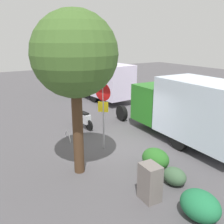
{
  "coord_description": "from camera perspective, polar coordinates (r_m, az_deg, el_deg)",
  "views": [
    {
      "loc": [
        -8.42,
        5.7,
        4.65
      ],
      "look_at": [
        0.83,
        -0.1,
        1.37
      ],
      "focal_mm": 39.24,
      "sensor_mm": 36.0,
      "label": 1
    }
  ],
  "objects": [
    {
      "name": "street_tree",
      "position": [
        8.05,
        -8.68,
        12.81
      ],
      "size": [
        2.8,
        2.8,
        5.57
      ],
      "color": "#47301E",
      "rests_on": "ground"
    },
    {
      "name": "box_truck_far",
      "position": [
        19.44,
        -2.78,
        7.65
      ],
      "size": [
        7.81,
        2.77,
        2.85
      ],
      "rotation": [
        0.0,
        0.0,
        0.08
      ],
      "color": "black",
      "rests_on": "ground"
    },
    {
      "name": "motorcycle",
      "position": [
        13.31,
        -6.83,
        -1.48
      ],
      "size": [
        1.81,
        0.59,
        1.2
      ],
      "rotation": [
        0.0,
        0.0,
        0.14
      ],
      "color": "black",
      "rests_on": "ground"
    },
    {
      "name": "shrub_by_tree",
      "position": [
        9.38,
        10.09,
        -10.65
      ],
      "size": [
        1.11,
        0.91,
        0.75
      ],
      "primitive_type": "ellipsoid",
      "color": "#286322",
      "rests_on": "ground"
    },
    {
      "name": "shrub_near_sign",
      "position": [
        8.62,
        14.36,
        -14.29
      ],
      "size": [
        0.83,
        0.68,
        0.57
      ],
      "primitive_type": "ellipsoid",
      "color": "#3B593D",
      "rests_on": "ground"
    },
    {
      "name": "utility_cabinet",
      "position": [
        7.61,
        8.81,
        -15.9
      ],
      "size": [
        0.66,
        0.52,
        1.15
      ],
      "primitive_type": "cube",
      "rotation": [
        0.0,
        0.0,
        -0.06
      ],
      "color": "slate",
      "rests_on": "ground"
    },
    {
      "name": "stop_sign",
      "position": [
        10.28,
        -2.06,
        1.44
      ],
      "size": [
        0.71,
        0.33,
        2.92
      ],
      "color": "#9E9EA3",
      "rests_on": "ground"
    },
    {
      "name": "ground_plane",
      "position": [
        11.18,
        1.85,
        -7.86
      ],
      "size": [
        60.0,
        60.0,
        0.0
      ],
      "primitive_type": "plane",
      "color": "#4B484C"
    },
    {
      "name": "box_truck_near",
      "position": [
        11.67,
        17.23,
        1.0
      ],
      "size": [
        7.57,
        2.4,
        2.99
      ],
      "rotation": [
        0.0,
        0.0,
        -0.03
      ],
      "color": "black",
      "rests_on": "ground"
    },
    {
      "name": "bike_rack_hoop",
      "position": [
        12.01,
        -10.23,
        -6.34
      ],
      "size": [
        0.85,
        0.13,
        0.85
      ],
      "primitive_type": "torus",
      "rotation": [
        1.57,
        0.0,
        -0.1
      ],
      "color": "#B7B7BC",
      "rests_on": "ground"
    },
    {
      "name": "shrub_mid_verge",
      "position": [
        7.36,
        19.83,
        -19.78
      ],
      "size": [
        1.14,
        0.93,
        0.78
      ],
      "primitive_type": "ellipsoid",
      "color": "#1F6C40",
      "rests_on": "ground"
    }
  ]
}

